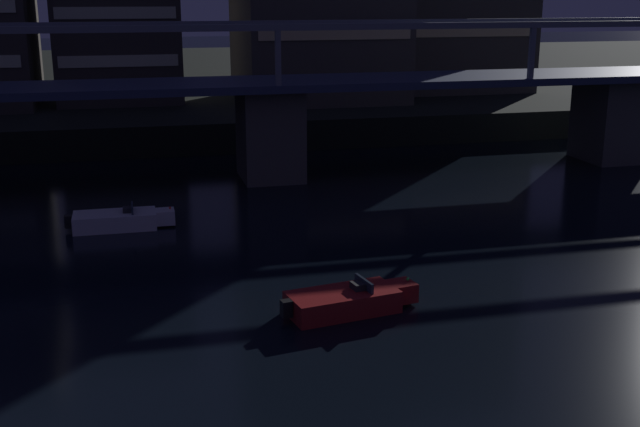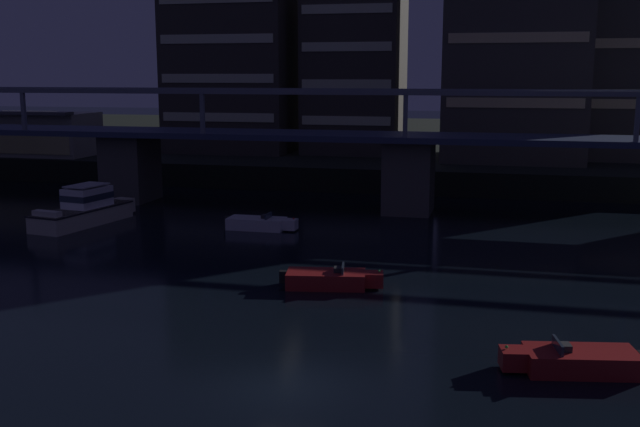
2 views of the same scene
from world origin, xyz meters
The scene contains 4 objects.
far_riverbank centered at (0.00, 82.01, 1.10)m, with size 240.00×80.00×2.20m, color black.
river_bridge centered at (0.00, 34.01, 4.15)m, with size 99.65×6.40×9.38m.
speedboat_near_center centered at (-1.20, 12.23, 0.41)m, with size 5.23×2.44×1.16m.
speedboat_near_right centered at (-9.11, 25.01, 0.41)m, with size 5.19×1.83×1.16m.
Camera 1 is at (-8.60, -13.54, 11.09)m, focal length 44.94 mm.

